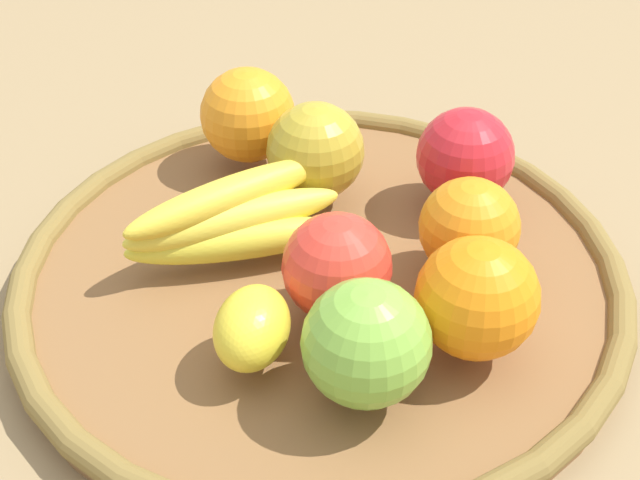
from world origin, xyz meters
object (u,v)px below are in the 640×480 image
at_px(orange_1, 469,227).
at_px(orange_2, 248,115).
at_px(banana_bunch, 233,219).
at_px(apple_0, 337,267).
at_px(orange_0, 477,298).
at_px(lemon_0, 252,328).
at_px(apple_2, 465,157).
at_px(apple_1, 366,343).
at_px(apple_3, 315,151).

distance_m(orange_1, orange_2, 0.22).
xyz_separation_m(orange_2, banana_bunch, (-0.10, 0.08, -0.01)).
bearing_deg(apple_0, orange_1, -100.41).
relative_size(apple_0, orange_0, 0.93).
bearing_deg(orange_0, apple_0, 33.11).
distance_m(lemon_0, apple_2, 0.24).
bearing_deg(apple_0, apple_2, -73.56).
relative_size(banana_bunch, apple_1, 2.11).
relative_size(apple_3, orange_0, 0.97).
height_order(apple_3, apple_2, same).
distance_m(lemon_0, apple_0, 0.07).
bearing_deg(lemon_0, orange_1, -94.86).
bearing_deg(orange_1, apple_1, 111.05).
bearing_deg(orange_0, apple_3, -5.13).
distance_m(lemon_0, orange_0, 0.14).
bearing_deg(lemon_0, banana_bunch, -25.39).
height_order(orange_2, apple_3, orange_2).
height_order(apple_3, apple_0, apple_3).
bearing_deg(apple_3, apple_2, -129.46).
bearing_deg(apple_3, banana_bunch, 105.14).
bearing_deg(apple_2, apple_1, 121.60).
relative_size(banana_bunch, lemon_0, 2.59).
bearing_deg(orange_1, apple_0, 79.59).
distance_m(apple_3, orange_0, 0.20).
relative_size(orange_1, orange_0, 0.90).
relative_size(orange_2, apple_1, 1.00).
bearing_deg(orange_0, apple_2, -40.63).
relative_size(lemon_0, apple_0, 0.87).
distance_m(banana_bunch, apple_3, 0.10).
distance_m(orange_1, apple_3, 0.14).
xyz_separation_m(apple_2, apple_0, (-0.05, 0.16, -0.00)).
relative_size(apple_2, apple_1, 0.96).
bearing_deg(apple_1, apple_3, -27.52).
height_order(orange_2, banana_bunch, orange_2).
bearing_deg(orange_1, apple_3, 13.08).
distance_m(apple_2, apple_0, 0.17).
bearing_deg(orange_0, orange_2, -0.78).
xyz_separation_m(orange_2, apple_0, (-0.20, 0.06, -0.00)).
bearing_deg(banana_bunch, orange_1, -132.92).
height_order(apple_0, orange_0, orange_0).
xyz_separation_m(banana_bunch, apple_0, (-0.10, -0.02, 0.01)).
xyz_separation_m(orange_2, apple_2, (-0.15, -0.10, -0.00)).
xyz_separation_m(banana_bunch, apple_1, (-0.17, 0.01, 0.01)).
height_order(apple_1, apple_0, apple_1).
relative_size(orange_1, apple_1, 0.90).
xyz_separation_m(orange_2, lemon_0, (-0.20, 0.13, -0.02)).
bearing_deg(apple_1, orange_2, -17.69).
bearing_deg(apple_1, orange_0, -96.58).
bearing_deg(apple_2, orange_1, 138.80).
xyz_separation_m(banana_bunch, lemon_0, (-0.10, 0.05, -0.00)).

